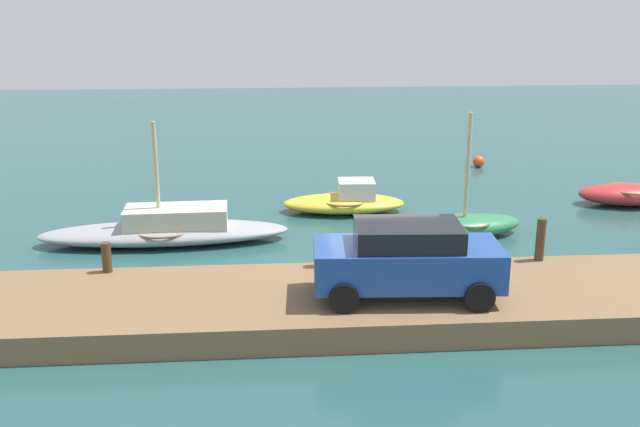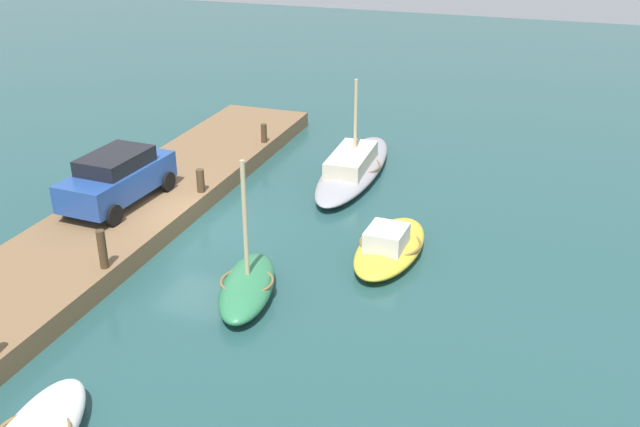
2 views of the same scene
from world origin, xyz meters
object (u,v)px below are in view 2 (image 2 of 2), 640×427
Objects in this scene: sailboat_grey at (353,167)px; parked_car at (117,177)px; motorboat_yellow at (390,246)px; mooring_post_west at (264,133)px; mooring_post_mid_west at (200,181)px; rowboat_green at (247,286)px; mooring_post_mid_east at (102,249)px.

sailboat_grey reaches higher than parked_car.
sailboat_grey reaches higher than motorboat_yellow.
mooring_post_west is 5.20m from mooring_post_mid_west.
motorboat_yellow is 6.24m from sailboat_grey.
rowboat_green is 4.86× the size of mooring_post_mid_west.
rowboat_green is 3.90m from mooring_post_mid_east.
rowboat_green is at bearing -38.41° from motorboat_yellow.
motorboat_yellow is at bearing 45.83° from mooring_post_west.
mooring_post_mid_west is 2.63m from parked_car.
mooring_post_mid_west is at bearing 180.00° from mooring_post_mid_east.
rowboat_green is 6.58m from parked_car.
mooring_post_mid_west is (5.20, 0.00, 0.02)m from mooring_post_west.
rowboat_green reaches higher than mooring_post_west.
mooring_post_west is 0.94× the size of mooring_post_mid_west.
parked_car is at bearing -46.61° from sailboat_grey.
parked_car is (1.64, -2.00, 0.48)m from mooring_post_mid_west.
mooring_post_west is 0.67× the size of mooring_post_mid_east.
rowboat_green is at bearing 101.36° from mooring_post_mid_east.
parked_car reaches higher than motorboat_yellow.
rowboat_green is 3.49× the size of mooring_post_mid_east.
mooring_post_mid_west is at bearing 0.00° from mooring_post_west.
motorboat_yellow is 5.33× the size of mooring_post_mid_west.
mooring_post_mid_east is 0.26× the size of parked_car.
mooring_post_mid_west is 5.39m from mooring_post_mid_east.
parked_car is (5.94, -5.89, 1.06)m from sailboat_grey.
sailboat_grey is at bearing 164.87° from rowboat_green.
sailboat_grey is 8.44m from parked_car.
mooring_post_mid_east is (4.11, -6.67, 0.77)m from motorboat_yellow.
mooring_post_mid_east reaches higher than mooring_post_west.
mooring_post_mid_west is (-1.28, -6.67, 0.62)m from motorboat_yellow.
rowboat_green is at bearing 38.94° from mooring_post_mid_west.
mooring_post_west is at bearing -131.49° from motorboat_yellow.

